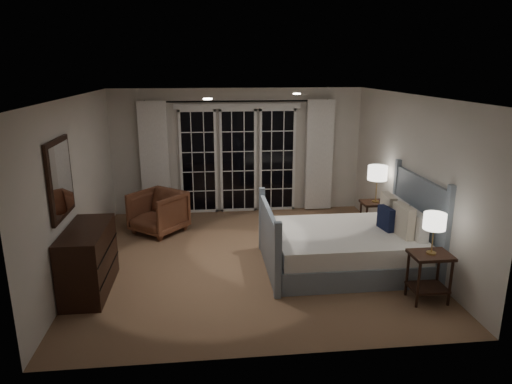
{
  "coord_description": "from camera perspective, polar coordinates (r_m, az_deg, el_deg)",
  "views": [
    {
      "loc": [
        -0.64,
        -6.57,
        2.91
      ],
      "look_at": [
        0.1,
        0.11,
        1.05
      ],
      "focal_mm": 32.0,
      "sensor_mm": 36.0,
      "label": 1
    }
  ],
  "objects": [
    {
      "name": "lamp_left",
      "position": [
        6.02,
        21.43,
        -3.5
      ],
      "size": [
        0.27,
        0.27,
        0.53
      ],
      "color": "#B28C47",
      "rests_on": "nightstand_left"
    },
    {
      "name": "curtain_rod",
      "position": [
        9.02,
        -2.29,
        11.27
      ],
      "size": [
        3.5,
        0.03,
        0.03
      ],
      "primitive_type": "cylinder",
      "rotation": [
        0.0,
        1.57,
        0.0
      ],
      "color": "black",
      "rests_on": "wall_back"
    },
    {
      "name": "nightstand_left",
      "position": [
        6.25,
        20.85,
        -9.07
      ],
      "size": [
        0.5,
        0.4,
        0.64
      ],
      "color": "black",
      "rests_on": "floor"
    },
    {
      "name": "curtain_left",
      "position": [
        9.18,
        -12.55,
        4.05
      ],
      "size": [
        0.55,
        0.1,
        2.25
      ],
      "primitive_type": "cube",
      "color": "white",
      "rests_on": "curtain_rod"
    },
    {
      "name": "wall_back",
      "position": [
        9.25,
        -2.26,
        5.12
      ],
      "size": [
        5.0,
        0.02,
        2.5
      ],
      "primitive_type": "cube",
      "color": "beige",
      "rests_on": "floor"
    },
    {
      "name": "ceiling",
      "position": [
        6.62,
        -0.79,
        11.91
      ],
      "size": [
        5.0,
        5.0,
        0.0
      ],
      "primitive_type": "plane",
      "rotation": [
        3.14,
        0.0,
        0.0
      ],
      "color": "silver",
      "rests_on": "wall_back"
    },
    {
      "name": "lamp_right",
      "position": [
        8.1,
        14.95,
        2.28
      ],
      "size": [
        0.33,
        0.33,
        0.64
      ],
      "color": "#B28C47",
      "rests_on": "nightstand_right"
    },
    {
      "name": "mirror",
      "position": [
        6.21,
        -23.28,
        1.52
      ],
      "size": [
        0.05,
        0.85,
        1.0
      ],
      "color": "black",
      "rests_on": "wall_left"
    },
    {
      "name": "dresser",
      "position": [
        6.48,
        -20.22,
        -7.97
      ],
      "size": [
        0.53,
        1.24,
        0.88
      ],
      "color": "black",
      "rests_on": "floor"
    },
    {
      "name": "floor",
      "position": [
        7.22,
        -0.71,
        -8.31
      ],
      "size": [
        5.0,
        5.0,
        0.0
      ],
      "primitive_type": "plane",
      "color": "#8B604A",
      "rests_on": "ground"
    },
    {
      "name": "armchair",
      "position": [
        8.37,
        -12.12,
        -2.48
      ],
      "size": [
        1.15,
        1.16,
        0.76
      ],
      "primitive_type": "imported",
      "rotation": [
        0.0,
        0.0,
        -0.69
      ],
      "color": "brown",
      "rests_on": "floor"
    },
    {
      "name": "curtain_right",
      "position": [
        9.41,
        7.9,
        4.55
      ],
      "size": [
        0.55,
        0.1,
        2.25
      ],
      "primitive_type": "cube",
      "color": "white",
      "rests_on": "curtain_rod"
    },
    {
      "name": "nightstand_right",
      "position": [
        8.29,
        14.6,
        -2.61
      ],
      "size": [
        0.48,
        0.38,
        0.62
      ],
      "color": "black",
      "rests_on": "floor"
    },
    {
      "name": "bed",
      "position": [
        6.96,
        11.39,
        -6.56
      ],
      "size": [
        2.3,
        1.66,
        1.35
      ],
      "color": "gray",
      "rests_on": "floor"
    },
    {
      "name": "wall_right",
      "position": [
        7.47,
        18.71,
        1.8
      ],
      "size": [
        0.02,
        5.0,
        2.5
      ],
      "primitive_type": "cube",
      "color": "beige",
      "rests_on": "floor"
    },
    {
      "name": "downlight_a",
      "position": [
        7.33,
        5.13,
        12.13
      ],
      "size": [
        0.12,
        0.12,
        0.01
      ],
      "primitive_type": "cylinder",
      "color": "white",
      "rests_on": "ceiling"
    },
    {
      "name": "wall_left",
      "position": [
        7.03,
        -21.47,
        0.72
      ],
      "size": [
        0.02,
        5.0,
        2.5
      ],
      "primitive_type": "cube",
      "color": "beige",
      "rests_on": "floor"
    },
    {
      "name": "downlight_b",
      "position": [
        6.19,
        -6.07,
        11.49
      ],
      "size": [
        0.12,
        0.12,
        0.01
      ],
      "primitive_type": "cylinder",
      "color": "white",
      "rests_on": "ceiling"
    },
    {
      "name": "french_doors",
      "position": [
        9.24,
        -2.24,
        4.1
      ],
      "size": [
        2.5,
        0.04,
        2.2
      ],
      "color": "black",
      "rests_on": "wall_back"
    },
    {
      "name": "wall_front",
      "position": [
        4.45,
        2.42,
        -6.5
      ],
      "size": [
        5.0,
        0.02,
        2.5
      ],
      "primitive_type": "cube",
      "color": "beige",
      "rests_on": "floor"
    }
  ]
}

